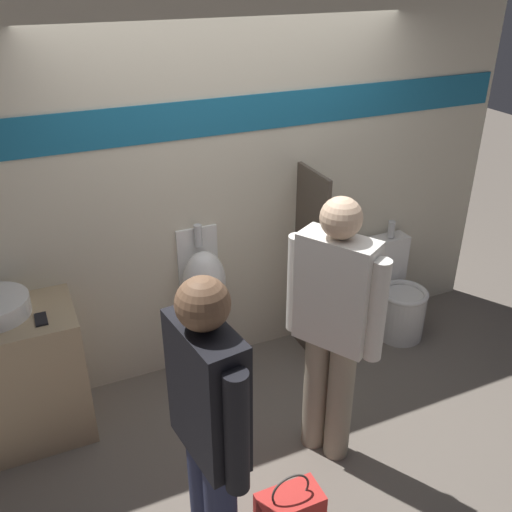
{
  "coord_description": "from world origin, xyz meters",
  "views": [
    {
      "loc": [
        -1.38,
        -2.9,
        2.82
      ],
      "look_at": [
        0.0,
        0.17,
        1.05
      ],
      "focal_mm": 40.0,
      "sensor_mm": 36.0,
      "label": 1
    }
  ],
  "objects_px": {
    "toilet": "(398,299)",
    "person_with_lanyard": "(209,428)",
    "cell_phone": "(41,319)",
    "urinal_near_counter": "(204,281)",
    "person_in_vest": "(333,324)"
  },
  "relations": [
    {
      "from": "toilet",
      "to": "person_with_lanyard",
      "type": "height_order",
      "value": "person_with_lanyard"
    },
    {
      "from": "cell_phone",
      "to": "person_with_lanyard",
      "type": "height_order",
      "value": "person_with_lanyard"
    },
    {
      "from": "urinal_near_counter",
      "to": "person_in_vest",
      "type": "xyz_separation_m",
      "value": [
        0.42,
        -1.06,
        0.19
      ]
    },
    {
      "from": "toilet",
      "to": "cell_phone",
      "type": "bearing_deg",
      "value": -178.23
    },
    {
      "from": "person_with_lanyard",
      "to": "urinal_near_counter",
      "type": "bearing_deg",
      "value": -26.29
    },
    {
      "from": "urinal_near_counter",
      "to": "toilet",
      "type": "relative_size",
      "value": 1.26
    },
    {
      "from": "urinal_near_counter",
      "to": "person_in_vest",
      "type": "bearing_deg",
      "value": -68.5
    },
    {
      "from": "urinal_near_counter",
      "to": "person_in_vest",
      "type": "relative_size",
      "value": 0.68
    },
    {
      "from": "person_in_vest",
      "to": "cell_phone",
      "type": "bearing_deg",
      "value": 31.55
    },
    {
      "from": "cell_phone",
      "to": "toilet",
      "type": "xyz_separation_m",
      "value": [
        2.72,
        0.08,
        -0.6
      ]
    },
    {
      "from": "toilet",
      "to": "person_with_lanyard",
      "type": "distance_m",
      "value": 2.6
    },
    {
      "from": "urinal_near_counter",
      "to": "person_with_lanyard",
      "type": "bearing_deg",
      "value": -108.38
    },
    {
      "from": "cell_phone",
      "to": "person_with_lanyard",
      "type": "xyz_separation_m",
      "value": [
        0.6,
        -1.28,
        0.04
      ]
    },
    {
      "from": "person_in_vest",
      "to": "urinal_near_counter",
      "type": "bearing_deg",
      "value": -9.24
    },
    {
      "from": "urinal_near_counter",
      "to": "cell_phone",
      "type": "bearing_deg",
      "value": -166.79
    }
  ]
}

